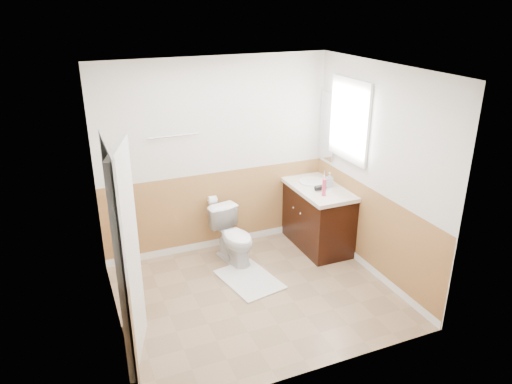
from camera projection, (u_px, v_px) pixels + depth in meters
name	position (u px, v px, depth m)	size (l,w,h in m)	color
floor	(256.00, 295.00, 5.48)	(3.00, 3.00, 0.00)	#8C7051
ceiling	(256.00, 70.00, 4.54)	(3.00, 3.00, 0.00)	white
wall_back	(217.00, 157.00, 6.12)	(3.00, 3.00, 0.00)	silver
wall_front	(319.00, 249.00, 3.90)	(3.00, 3.00, 0.00)	silver
wall_left	(107.00, 217.00, 4.47)	(3.00, 3.00, 0.00)	silver
wall_right	(377.00, 174.00, 5.55)	(3.00, 3.00, 0.00)	silver
wainscot_back	(219.00, 211.00, 6.39)	(3.00, 3.00, 0.00)	#A47B41
wainscot_front	(314.00, 324.00, 4.19)	(3.00, 3.00, 0.00)	#A47B41
wainscot_left	(118.00, 285.00, 4.76)	(2.60, 2.60, 0.00)	#A47B41
wainscot_right	(370.00, 232.00, 5.83)	(2.60, 2.60, 0.00)	#A47B41
toilet	(234.00, 236.00, 6.06)	(0.38, 0.67, 0.69)	white
bath_mat	(249.00, 280.00, 5.75)	(0.55, 0.80, 0.02)	white
vanity_cabinet	(317.00, 217.00, 6.45)	(0.55, 1.10, 0.80)	black
vanity_knob_left	(301.00, 214.00, 6.20)	(0.03, 0.03, 0.03)	silver
vanity_knob_right	(294.00, 208.00, 6.37)	(0.03, 0.03, 0.03)	#B3B3BA
countertop	(318.00, 188.00, 6.29)	(0.60, 1.15, 0.05)	silver
sink_basin	(313.00, 181.00, 6.41)	(0.36, 0.36, 0.02)	white
faucet	(325.00, 175.00, 6.45)	(0.02, 0.02, 0.14)	silver
lotion_bottle	(324.00, 187.00, 5.94)	(0.05, 0.05, 0.22)	#CA3452
soap_dispenser	(329.00, 180.00, 6.23)	(0.08, 0.09, 0.19)	#9CA7B0
hair_dryer_body	(320.00, 188.00, 6.13)	(0.07, 0.07, 0.14)	black
hair_dryer_handle	(316.00, 189.00, 6.18)	(0.03, 0.03, 0.07)	black
mirror_panel	(327.00, 126.00, 6.36)	(0.02, 0.35, 0.90)	silver
window_frame	(349.00, 120.00, 5.85)	(0.04, 0.80, 1.00)	white
window_glass	(350.00, 120.00, 5.85)	(0.01, 0.70, 0.90)	white
door	(129.00, 259.00, 4.21)	(0.05, 0.80, 2.04)	white
door_frame	(120.00, 259.00, 4.18)	(0.02, 0.92, 2.10)	white
door_knob	(130.00, 248.00, 4.54)	(0.06, 0.06, 0.06)	silver
towel_bar	(173.00, 136.00, 5.75)	(0.02, 0.02, 0.62)	silver
tp_holder_bar	(212.00, 200.00, 6.23)	(0.02, 0.02, 0.14)	silver
tp_roll	(212.00, 200.00, 6.23)	(0.11, 0.11, 0.10)	white
tp_sheet	(213.00, 208.00, 6.27)	(0.10, 0.01, 0.16)	white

